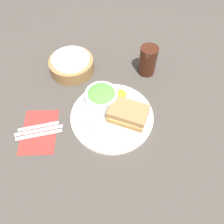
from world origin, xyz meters
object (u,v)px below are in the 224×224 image
(salad_bowl, at_px, (102,97))
(drink_glass, at_px, (148,61))
(knife, at_px, (39,131))
(spoon, at_px, (39,126))
(bread_basket, at_px, (72,65))
(plate, at_px, (112,116))
(fork, at_px, (39,135))
(sandwich, at_px, (128,114))
(dressing_cup, at_px, (95,125))

(salad_bowl, bearing_deg, drink_glass, 42.51)
(knife, distance_m, spoon, 0.02)
(knife, bearing_deg, bread_basket, -118.79)
(salad_bowl, bearing_deg, plate, -57.92)
(salad_bowl, height_order, knife, salad_bowl)
(bread_basket, height_order, spoon, bread_basket)
(salad_bowl, xyz_separation_m, fork, (-0.23, -0.13, -0.05))
(plate, xyz_separation_m, salad_bowl, (-0.04, 0.06, 0.05))
(salad_bowl, height_order, spoon, salad_bowl)
(plate, relative_size, fork, 1.89)
(fork, xyz_separation_m, spoon, (-0.01, 0.04, 0.00))
(bread_basket, distance_m, spoon, 0.32)
(drink_glass, bearing_deg, plate, -123.60)
(spoon, bearing_deg, knife, 90.00)
(sandwich, distance_m, drink_glass, 0.28)
(salad_bowl, xyz_separation_m, knife, (-0.23, -0.11, -0.05))
(dressing_cup, relative_size, drink_glass, 0.47)
(fork, bearing_deg, knife, -90.00)
(plate, xyz_separation_m, dressing_cup, (-0.06, -0.05, 0.03))
(drink_glass, xyz_separation_m, spoon, (-0.44, -0.28, -0.06))
(knife, height_order, spoon, same)
(drink_glass, bearing_deg, sandwich, -111.68)
(salad_bowl, relative_size, drink_glass, 0.95)
(dressing_cup, height_order, drink_glass, drink_glass)
(sandwich, distance_m, dressing_cup, 0.13)
(fork, bearing_deg, sandwich, 178.40)
(knife, bearing_deg, dressing_cup, 169.08)
(drink_glass, distance_m, knife, 0.53)
(dressing_cup, relative_size, bread_basket, 0.31)
(dressing_cup, xyz_separation_m, drink_glass, (0.22, 0.30, 0.03))
(dressing_cup, height_order, knife, dressing_cup)
(sandwich, bearing_deg, fork, -170.77)
(spoon, bearing_deg, plate, 176.28)
(plate, distance_m, drink_glass, 0.30)
(salad_bowl, bearing_deg, spoon, -158.21)
(fork, distance_m, spoon, 0.04)
(bread_basket, bearing_deg, drink_glass, -3.60)
(sandwich, relative_size, bread_basket, 0.83)
(dressing_cup, bearing_deg, knife, 179.91)
(sandwich, relative_size, salad_bowl, 1.30)
(salad_bowl, distance_m, bread_basket, 0.24)
(dressing_cup, bearing_deg, plate, 40.39)
(bread_basket, bearing_deg, salad_bowl, -57.24)
(plate, relative_size, spoon, 2.10)
(salad_bowl, distance_m, dressing_cup, 0.12)
(plate, bearing_deg, dressing_cup, -139.61)
(bread_basket, xyz_separation_m, knife, (-0.10, -0.32, -0.03))
(drink_glass, relative_size, fork, 0.78)
(sandwich, bearing_deg, spoon, -176.95)
(plate, relative_size, salad_bowl, 2.54)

